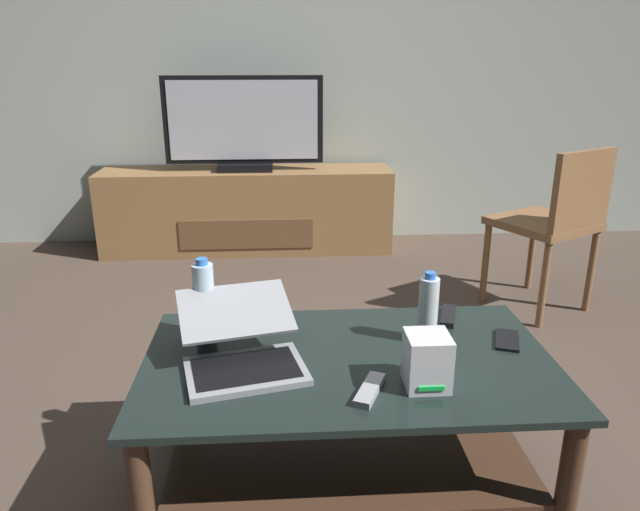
{
  "coord_description": "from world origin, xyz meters",
  "views": [
    {
      "loc": [
        -0.1,
        -1.85,
        1.31
      ],
      "look_at": [
        0.03,
        0.19,
        0.61
      ],
      "focal_mm": 33.18,
      "sensor_mm": 36.0,
      "label": 1
    }
  ],
  "objects_px": {
    "water_bottle_near": "(428,309)",
    "water_bottle_far": "(204,300)",
    "media_cabinet": "(247,210)",
    "cell_phone": "(507,340)",
    "router_box": "(427,361)",
    "television": "(244,126)",
    "tv_remote": "(370,390)",
    "laptop": "(241,346)",
    "coffee_table": "(348,400)",
    "soundbar_remote": "(448,316)",
    "dining_chair": "(556,219)"
  },
  "relations": [
    {
      "from": "dining_chair",
      "to": "tv_remote",
      "type": "bearing_deg",
      "value": -128.33
    },
    {
      "from": "soundbar_remote",
      "to": "media_cabinet",
      "type": "bearing_deg",
      "value": 128.21
    },
    {
      "from": "laptop",
      "to": "dining_chair",
      "type": "bearing_deg",
      "value": 40.63
    },
    {
      "from": "coffee_table",
      "to": "water_bottle_far",
      "type": "xyz_separation_m",
      "value": [
        -0.43,
        0.18,
        0.27
      ]
    },
    {
      "from": "tv_remote",
      "to": "soundbar_remote",
      "type": "height_order",
      "value": "same"
    },
    {
      "from": "television",
      "to": "laptop",
      "type": "relative_size",
      "value": 2.34
    },
    {
      "from": "cell_phone",
      "to": "soundbar_remote",
      "type": "relative_size",
      "value": 0.88
    },
    {
      "from": "coffee_table",
      "to": "television",
      "type": "xyz_separation_m",
      "value": [
        -0.43,
        2.43,
        0.54
      ]
    },
    {
      "from": "coffee_table",
      "to": "laptop",
      "type": "relative_size",
      "value": 2.71
    },
    {
      "from": "coffee_table",
      "to": "media_cabinet",
      "type": "height_order",
      "value": "media_cabinet"
    },
    {
      "from": "cell_phone",
      "to": "water_bottle_near",
      "type": "bearing_deg",
      "value": -165.14
    },
    {
      "from": "cell_phone",
      "to": "laptop",
      "type": "bearing_deg",
      "value": -154.29
    },
    {
      "from": "laptop",
      "to": "water_bottle_near",
      "type": "distance_m",
      "value": 0.58
    },
    {
      "from": "water_bottle_near",
      "to": "soundbar_remote",
      "type": "distance_m",
      "value": 0.22
    },
    {
      "from": "media_cabinet",
      "to": "television",
      "type": "height_order",
      "value": "television"
    },
    {
      "from": "water_bottle_near",
      "to": "water_bottle_far",
      "type": "relative_size",
      "value": 0.88
    },
    {
      "from": "television",
      "to": "soundbar_remote",
      "type": "distance_m",
      "value": 2.35
    },
    {
      "from": "dining_chair",
      "to": "water_bottle_near",
      "type": "height_order",
      "value": "dining_chair"
    },
    {
      "from": "television",
      "to": "water_bottle_far",
      "type": "distance_m",
      "value": 2.27
    },
    {
      "from": "dining_chair",
      "to": "soundbar_remote",
      "type": "relative_size",
      "value": 5.47
    },
    {
      "from": "media_cabinet",
      "to": "laptop",
      "type": "bearing_deg",
      "value": -87.19
    },
    {
      "from": "coffee_table",
      "to": "laptop",
      "type": "height_order",
      "value": "laptop"
    },
    {
      "from": "coffee_table",
      "to": "media_cabinet",
      "type": "distance_m",
      "value": 2.49
    },
    {
      "from": "laptop",
      "to": "coffee_table",
      "type": "bearing_deg",
      "value": 1.89
    },
    {
      "from": "media_cabinet",
      "to": "router_box",
      "type": "height_order",
      "value": "router_box"
    },
    {
      "from": "coffee_table",
      "to": "water_bottle_far",
      "type": "height_order",
      "value": "water_bottle_far"
    },
    {
      "from": "water_bottle_near",
      "to": "router_box",
      "type": "bearing_deg",
      "value": -103.68
    },
    {
      "from": "laptop",
      "to": "tv_remote",
      "type": "height_order",
      "value": "laptop"
    },
    {
      "from": "media_cabinet",
      "to": "cell_phone",
      "type": "bearing_deg",
      "value": -68.54
    },
    {
      "from": "router_box",
      "to": "tv_remote",
      "type": "height_order",
      "value": "router_box"
    },
    {
      "from": "water_bottle_far",
      "to": "soundbar_remote",
      "type": "distance_m",
      "value": 0.81
    },
    {
      "from": "soundbar_remote",
      "to": "dining_chair",
      "type": "bearing_deg",
      "value": 69.3
    },
    {
      "from": "laptop",
      "to": "cell_phone",
      "type": "distance_m",
      "value": 0.82
    },
    {
      "from": "television",
      "to": "soundbar_remote",
      "type": "bearing_deg",
      "value": -69.93
    },
    {
      "from": "television",
      "to": "water_bottle_near",
      "type": "distance_m",
      "value": 2.45
    },
    {
      "from": "router_box",
      "to": "soundbar_remote",
      "type": "relative_size",
      "value": 0.93
    },
    {
      "from": "media_cabinet",
      "to": "dining_chair",
      "type": "relative_size",
      "value": 2.25
    },
    {
      "from": "router_box",
      "to": "television",
      "type": "bearing_deg",
      "value": 103.52
    },
    {
      "from": "television",
      "to": "cell_phone",
      "type": "distance_m",
      "value": 2.56
    },
    {
      "from": "laptop",
      "to": "soundbar_remote",
      "type": "relative_size",
      "value": 2.78
    },
    {
      "from": "water_bottle_far",
      "to": "cell_phone",
      "type": "xyz_separation_m",
      "value": [
        0.94,
        -0.1,
        -0.12
      ]
    },
    {
      "from": "dining_chair",
      "to": "cell_phone",
      "type": "relative_size",
      "value": 6.25
    },
    {
      "from": "media_cabinet",
      "to": "soundbar_remote",
      "type": "height_order",
      "value": "media_cabinet"
    },
    {
      "from": "router_box",
      "to": "soundbar_remote",
      "type": "height_order",
      "value": "router_box"
    },
    {
      "from": "coffee_table",
      "to": "laptop",
      "type": "xyz_separation_m",
      "value": [
        -0.31,
        -0.01,
        0.2
      ]
    },
    {
      "from": "laptop",
      "to": "soundbar_remote",
      "type": "height_order",
      "value": "laptop"
    },
    {
      "from": "dining_chair",
      "to": "water_bottle_far",
      "type": "height_order",
      "value": "dining_chair"
    },
    {
      "from": "media_cabinet",
      "to": "router_box",
      "type": "xyz_separation_m",
      "value": [
        0.62,
        -2.61,
        0.25
      ]
    },
    {
      "from": "water_bottle_near",
      "to": "water_bottle_far",
      "type": "bearing_deg",
      "value": 173.44
    },
    {
      "from": "television",
      "to": "water_bottle_near",
      "type": "relative_size",
      "value": 4.56
    }
  ]
}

